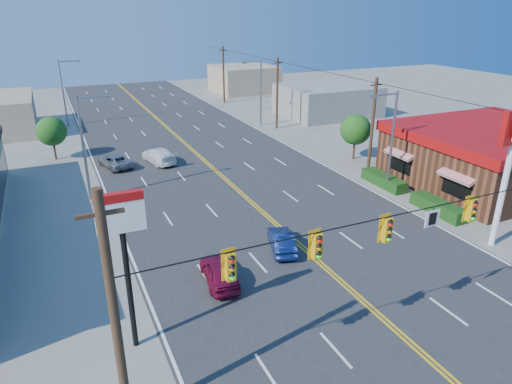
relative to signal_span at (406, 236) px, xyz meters
name	(u,v)px	position (x,y,z in m)	size (l,w,h in m)	color
ground	(395,331)	(0.12, 0.00, -4.89)	(160.00, 160.00, 0.00)	gray
road	(233,186)	(0.12, 20.00, -4.86)	(20.00, 120.00, 0.06)	#2D2D30
signal_span	(406,236)	(0.00, 0.00, 0.00)	(24.32, 0.34, 9.00)	#47301E
kfc	(491,155)	(20.02, 12.00, -2.51)	(16.30, 12.40, 4.70)	brown
kfc_pylon	(511,152)	(11.12, 4.00, 1.16)	(2.20, 0.36, 8.50)	white
pizza_hut_sign	(123,240)	(-10.88, 4.00, 0.30)	(1.90, 0.30, 6.85)	black
streetlight_se	(390,137)	(10.91, 14.00, -0.37)	(2.55, 0.25, 8.00)	gray
streetlight_ne	(259,89)	(10.91, 38.00, -0.37)	(2.55, 0.25, 8.00)	gray
streetlight_sw	(86,143)	(-10.67, 22.00, -0.37)	(2.55, 0.25, 8.00)	gray
streetlight_nw	(64,89)	(-10.67, 48.00, -0.37)	(2.55, 0.25, 8.00)	gray
utility_pole_near	(372,127)	(12.32, 18.00, -0.69)	(0.28, 0.28, 8.40)	#47301E
utility_pole_mid	(277,94)	(12.32, 36.00, -0.69)	(0.28, 0.28, 8.40)	#47301E
utility_pole_far	(224,75)	(12.32, 54.00, -0.69)	(0.28, 0.28, 8.40)	#47301E
tree_kfc_rear	(356,130)	(13.62, 22.00, -1.95)	(2.94, 2.94, 4.41)	#47301E
tree_west	(51,131)	(-12.88, 34.00, -2.09)	(2.80, 2.80, 4.20)	#47301E
bld_east_mid	(327,100)	(22.12, 40.00, -2.89)	(12.00, 10.00, 4.00)	gray
bld_east_far	(244,79)	(19.12, 62.00, -2.69)	(10.00, 10.00, 4.40)	tan
car_magenta	(219,272)	(-5.84, 7.02, -4.22)	(1.56, 3.89, 1.32)	maroon
car_blue	(282,242)	(-1.18, 8.78, -4.28)	(1.29, 3.70, 1.22)	#0D1D50
car_white	(159,156)	(-3.96, 28.66, -4.19)	(1.96, 4.81, 1.40)	white
car_silver	(115,161)	(-7.97, 29.00, -4.28)	(2.01, 4.36, 1.21)	#95959A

